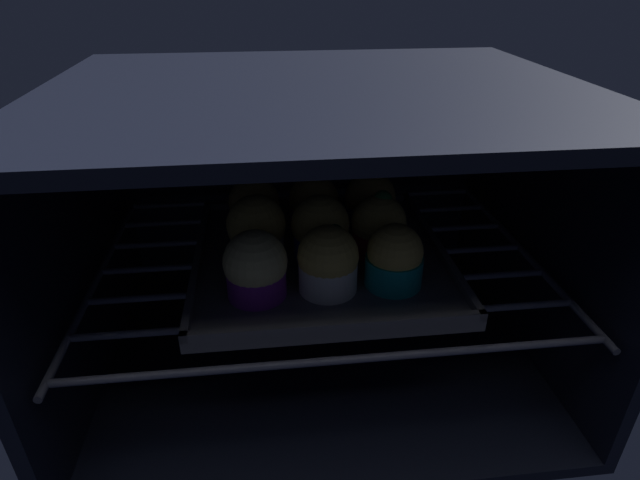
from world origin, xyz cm
name	(u,v)px	position (x,y,z in cm)	size (l,w,h in cm)	color
oven_cavity	(315,221)	(0.00, 26.25, 17.00)	(59.00, 47.00, 37.00)	black
oven_rack	(319,259)	(0.00, 22.00, 13.60)	(54.80, 42.00, 0.80)	#444756
baking_tray	(320,258)	(0.00, 20.34, 14.69)	(30.42, 30.42, 2.20)	#4C4C51
muffin_row0_col0	(256,268)	(-7.77, 12.68, 18.60)	(6.88, 6.88, 7.57)	#7A238C
muffin_row0_col1	(331,262)	(0.30, 12.88, 18.68)	(6.66, 6.66, 7.60)	silver
muffin_row0_col2	(394,259)	(7.39, 13.06, 18.46)	(6.42, 6.42, 7.27)	#0C8C84
muffin_row1_col0	(257,230)	(-7.60, 20.50, 19.01)	(7.06, 7.06, 8.14)	silver
muffin_row1_col1	(320,230)	(-0.03, 20.07, 18.86)	(7.01, 7.01, 7.92)	#1928B7
muffin_row1_col2	(379,227)	(7.21, 20.36, 18.63)	(6.73, 6.73, 8.01)	red
muffin_row2_col0	(254,206)	(-7.87, 28.28, 18.53)	(6.74, 6.74, 7.38)	#1928B7
muffin_row2_col1	(316,205)	(0.24, 27.59, 18.59)	(6.57, 6.57, 7.52)	#7A238C
muffin_row2_col2	(370,202)	(7.63, 27.69, 18.68)	(6.80, 6.80, 7.98)	#1928B7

